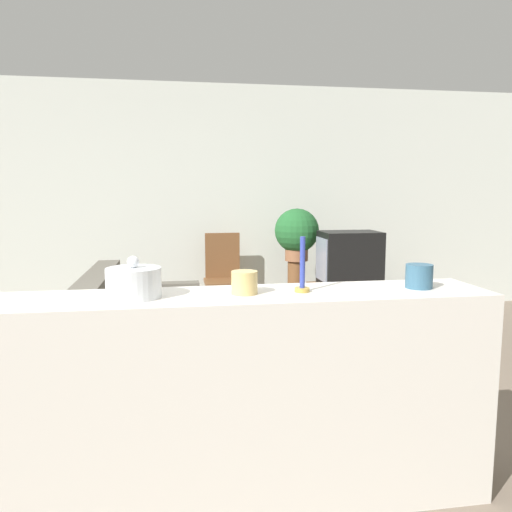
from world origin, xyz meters
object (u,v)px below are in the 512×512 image
object	(u,v)px
couch	(140,338)
potted_plant	(297,232)
television	(349,259)
wooden_chair	(224,273)
decorative_bowl	(134,282)

from	to	relation	value
couch	potted_plant	xyz separation A→B (m)	(1.62, 1.25, 0.74)
couch	potted_plant	world-z (taller)	potted_plant
television	potted_plant	distance (m)	0.67
couch	wooden_chair	bearing A→B (deg)	60.94
couch	decorative_bowl	world-z (taller)	decorative_bowl
decorative_bowl	couch	bearing A→B (deg)	93.66
wooden_chair	potted_plant	bearing A→B (deg)	-17.81
couch	decorative_bowl	xyz separation A→B (m)	(0.12, -1.85, 0.79)
couch	television	xyz separation A→B (m)	(2.07, 0.82, 0.50)
potted_plant	decorative_bowl	distance (m)	3.45
decorative_bowl	wooden_chair	bearing A→B (deg)	77.93
couch	television	distance (m)	2.28
decorative_bowl	potted_plant	bearing A→B (deg)	64.19
television	decorative_bowl	bearing A→B (deg)	-126.15
wooden_chair	potted_plant	size ratio (longest dim) A/B	1.72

